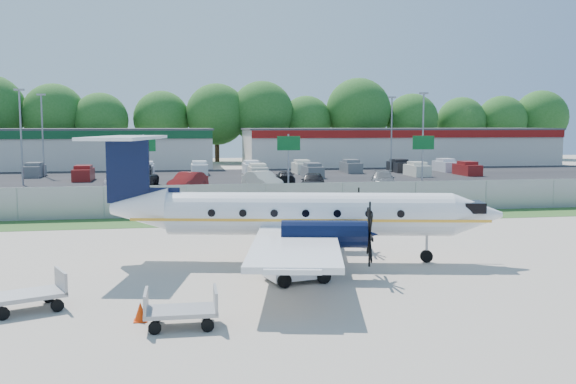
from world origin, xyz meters
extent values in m
plane|color=#B2A696|center=(0.00, 0.00, 0.00)|extent=(170.00, 170.00, 0.00)
cube|color=#2D561E|center=(0.00, 12.00, 0.01)|extent=(170.00, 4.00, 0.02)
cube|color=black|center=(0.00, 19.00, 0.01)|extent=(170.00, 8.00, 0.02)
cube|color=black|center=(0.00, 40.00, 0.01)|extent=(170.00, 32.00, 0.02)
cube|color=gray|center=(0.00, 14.00, 1.00)|extent=(120.00, 0.02, 1.90)
cube|color=gray|center=(0.00, 14.00, 1.98)|extent=(120.00, 0.06, 0.06)
cube|color=gray|center=(0.00, 14.00, 0.05)|extent=(120.00, 0.06, 0.06)
cube|color=silver|center=(-24.00, 62.00, 2.50)|extent=(46.00, 12.00, 5.00)
cube|color=#474749|center=(-24.00, 62.00, 5.12)|extent=(46.40, 12.40, 0.24)
cube|color=#0F4723|center=(-24.00, 55.90, 4.50)|extent=(46.00, 0.20, 1.00)
cube|color=silver|center=(26.00, 62.00, 2.50)|extent=(44.00, 12.00, 5.00)
cube|color=#474749|center=(26.00, 62.00, 5.12)|extent=(44.40, 12.40, 0.24)
cube|color=maroon|center=(26.00, 55.90, 4.50)|extent=(44.00, 0.20, 1.00)
cylinder|color=gray|center=(-8.00, 23.00, 2.50)|extent=(0.14, 0.14, 5.00)
cube|color=#0C5923|center=(-8.00, 22.85, 4.30)|extent=(1.80, 0.08, 1.10)
cylinder|color=gray|center=(3.00, 23.00, 2.50)|extent=(0.14, 0.14, 5.00)
cube|color=#0C5923|center=(3.00, 22.85, 4.30)|extent=(1.80, 0.08, 1.10)
cylinder|color=gray|center=(14.00, 23.00, 2.50)|extent=(0.14, 0.14, 5.00)
cube|color=#0C5923|center=(14.00, 22.85, 4.30)|extent=(1.80, 0.08, 1.10)
cylinder|color=gray|center=(-20.00, 38.00, 4.50)|extent=(0.18, 0.18, 9.00)
cube|color=gray|center=(-20.00, 38.00, 9.00)|extent=(0.90, 0.35, 0.18)
cylinder|color=gray|center=(20.00, 38.00, 4.50)|extent=(0.18, 0.18, 9.00)
cube|color=gray|center=(20.00, 38.00, 9.00)|extent=(0.90, 0.35, 0.18)
cylinder|color=gray|center=(-20.00, 48.00, 4.50)|extent=(0.18, 0.18, 9.00)
cube|color=gray|center=(-20.00, 48.00, 9.00)|extent=(0.90, 0.35, 0.18)
cylinder|color=gray|center=(20.00, 48.00, 4.50)|extent=(0.18, 0.18, 9.00)
cube|color=gray|center=(20.00, 48.00, 9.00)|extent=(0.90, 0.35, 0.18)
cylinder|color=white|center=(-0.19, -0.19, 2.03)|extent=(11.90, 4.17, 1.79)
cone|color=white|center=(6.59, -1.61, 2.03)|extent=(2.40, 2.18, 1.79)
cone|color=white|center=(-7.15, 1.27, 2.21)|extent=(2.77, 2.26, 1.79)
cube|color=black|center=(6.41, -1.57, 2.36)|extent=(1.08, 1.37, 0.42)
cube|color=white|center=(-0.65, -0.09, 1.51)|extent=(6.36, 16.85, 0.21)
cylinder|color=black|center=(-0.19, -2.98, 1.65)|extent=(3.35, 1.67, 1.04)
cylinder|color=black|center=(0.93, 2.37, 1.65)|extent=(3.35, 1.67, 1.04)
cube|color=black|center=(-7.61, 1.37, 3.82)|extent=(1.79, 0.53, 2.73)
cube|color=white|center=(-7.70, 1.39, 5.18)|extent=(3.41, 6.18, 0.13)
cylinder|color=gray|center=(4.61, -1.20, 0.61)|extent=(0.11, 0.11, 1.23)
cylinder|color=black|center=(4.61, -1.20, 0.26)|extent=(0.55, 0.27, 0.53)
cylinder|color=black|center=(-1.21, -2.77, 0.30)|extent=(0.67, 0.49, 0.60)
cylinder|color=black|center=(-0.09, 2.58, 0.30)|extent=(0.67, 0.49, 0.60)
cube|color=white|center=(-1.34, -3.46, 0.48)|extent=(2.42, 1.79, 0.61)
cube|color=white|center=(-0.92, -3.36, 0.96)|extent=(1.20, 1.33, 0.43)
cube|color=black|center=(-0.54, -3.26, 0.97)|extent=(0.38, 0.97, 0.35)
cylinder|color=black|center=(-1.94, -4.31, 0.26)|extent=(0.55, 0.31, 0.52)
cylinder|color=black|center=(-2.27, -2.99, 0.26)|extent=(0.55, 0.31, 0.52)
cylinder|color=black|center=(-0.42, -3.93, 0.26)|extent=(0.55, 0.31, 0.52)
cylinder|color=black|center=(-0.75, -2.61, 0.26)|extent=(0.55, 0.31, 0.52)
cube|color=gray|center=(-10.25, -5.72, 0.50)|extent=(2.56, 2.09, 0.13)
cube|color=gray|center=(-9.28, -5.30, 0.83)|extent=(0.60, 1.26, 0.67)
cylinder|color=black|center=(-10.72, -6.58, 0.20)|extent=(0.42, 0.28, 0.40)
cylinder|color=black|center=(-9.29, -5.97, 0.20)|extent=(0.42, 0.28, 0.40)
cylinder|color=black|center=(-9.77, -4.85, 0.20)|extent=(0.42, 0.28, 0.40)
cube|color=gray|center=(-5.55, -8.12, 0.46)|extent=(2.07, 1.26, 0.12)
cube|color=gray|center=(-6.53, -8.11, 0.77)|extent=(0.10, 1.23, 0.62)
cube|color=gray|center=(-4.57, -8.14, 0.77)|extent=(0.10, 1.23, 0.62)
cylinder|color=black|center=(-6.28, -8.68, 0.18)|extent=(0.37, 0.13, 0.37)
cylinder|color=black|center=(-6.26, -7.55, 0.18)|extent=(0.37, 0.13, 0.37)
cylinder|color=black|center=(-4.84, -8.70, 0.18)|extent=(0.37, 0.13, 0.37)
cylinder|color=black|center=(-4.82, -7.57, 0.18)|extent=(0.37, 0.13, 0.37)
cone|color=red|center=(-6.72, -7.37, 0.29)|extent=(0.38, 0.38, 0.57)
cube|color=red|center=(-6.72, -7.37, 0.02)|extent=(0.40, 0.40, 0.03)
cone|color=red|center=(3.39, 12.42, 0.30)|extent=(0.40, 0.40, 0.61)
cube|color=red|center=(3.39, 12.42, 0.02)|extent=(0.43, 0.43, 0.03)
imported|color=navy|center=(8.49, 19.62, 0.00)|extent=(4.78, 2.63, 1.31)
imported|color=silver|center=(-10.60, 29.41, 0.00)|extent=(2.81, 5.23, 1.69)
imported|color=maroon|center=(-4.64, 29.21, 0.00)|extent=(3.73, 5.38, 1.68)
imported|color=beige|center=(1.78, 29.28, 0.00)|extent=(3.25, 5.39, 1.68)
imported|color=black|center=(6.06, 28.28, 0.00)|extent=(3.22, 5.08, 1.61)
imported|color=#595B5E|center=(12.82, 29.40, 0.00)|extent=(3.61, 5.68, 1.53)
imported|color=black|center=(-9.07, 34.64, 0.00)|extent=(4.09, 6.21, 1.59)
imported|color=black|center=(4.76, 34.77, 0.00)|extent=(2.27, 4.57, 1.28)
camera|label=1|loc=(-5.62, -26.11, 5.73)|focal=40.00mm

